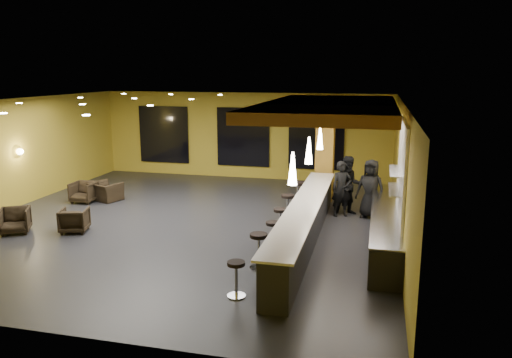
% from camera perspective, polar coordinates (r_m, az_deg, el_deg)
% --- Properties ---
extents(floor, '(12.00, 13.00, 0.10)m').
position_cam_1_polar(floor, '(14.88, -7.99, -5.09)').
color(floor, black).
rests_on(floor, ground).
extents(ceiling, '(12.00, 13.00, 0.10)m').
position_cam_1_polar(ceiling, '(14.24, -8.43, 8.87)').
color(ceiling, black).
extents(wall_back, '(12.00, 0.10, 3.50)m').
position_cam_1_polar(wall_back, '(20.60, -1.41, 4.99)').
color(wall_back, '#A99125').
rests_on(wall_back, floor).
extents(wall_front, '(12.00, 0.10, 3.50)m').
position_cam_1_polar(wall_front, '(8.90, -24.12, -5.91)').
color(wall_front, '#A99125').
rests_on(wall_front, floor).
extents(wall_left, '(0.10, 13.00, 3.50)m').
position_cam_1_polar(wall_left, '(17.61, -26.82, 2.42)').
color(wall_left, '#A99125').
rests_on(wall_left, floor).
extents(wall_right, '(0.10, 13.00, 3.50)m').
position_cam_1_polar(wall_right, '(13.45, 16.48, 0.56)').
color(wall_right, '#A99125').
rests_on(wall_right, floor).
extents(wood_soffit, '(3.60, 8.00, 0.28)m').
position_cam_1_polar(wood_soffit, '(14.27, 8.39, 8.12)').
color(wood_soffit, '#A2662F').
rests_on(wood_soffit, ceiling).
extents(window_left, '(2.20, 0.06, 2.40)m').
position_cam_1_polar(window_left, '(21.68, -10.49, 5.02)').
color(window_left, black).
rests_on(window_left, wall_back).
extents(window_center, '(2.20, 0.06, 2.40)m').
position_cam_1_polar(window_center, '(20.50, -1.49, 4.81)').
color(window_center, black).
rests_on(window_center, wall_back).
extents(window_right, '(2.20, 0.06, 2.40)m').
position_cam_1_polar(window_right, '(19.93, 6.89, 4.51)').
color(window_right, black).
rests_on(window_right, wall_back).
extents(tile_backsplash, '(0.06, 3.20, 2.40)m').
position_cam_1_polar(tile_backsplash, '(12.41, 16.33, 0.80)').
color(tile_backsplash, white).
rests_on(tile_backsplash, wall_right).
extents(bar_counter, '(0.60, 8.00, 1.00)m').
position_cam_1_polar(bar_counter, '(12.88, 5.57, -5.23)').
color(bar_counter, black).
rests_on(bar_counter, floor).
extents(bar_top, '(0.78, 8.10, 0.05)m').
position_cam_1_polar(bar_top, '(12.73, 5.62, -2.98)').
color(bar_top, beige).
rests_on(bar_top, bar_counter).
extents(prep_counter, '(0.70, 6.00, 0.86)m').
position_cam_1_polar(prep_counter, '(13.27, 14.50, -5.37)').
color(prep_counter, black).
rests_on(prep_counter, floor).
extents(prep_top, '(0.72, 6.00, 0.03)m').
position_cam_1_polar(prep_top, '(13.14, 14.60, -3.48)').
color(prep_top, silver).
rests_on(prep_top, prep_counter).
extents(wall_shelf_lower, '(0.30, 1.50, 0.03)m').
position_cam_1_polar(wall_shelf_lower, '(12.30, 15.60, -1.17)').
color(wall_shelf_lower, silver).
rests_on(wall_shelf_lower, wall_right).
extents(wall_shelf_upper, '(0.30, 1.50, 0.03)m').
position_cam_1_polar(wall_shelf_upper, '(12.20, 15.72, 0.88)').
color(wall_shelf_upper, silver).
rests_on(wall_shelf_upper, wall_right).
extents(column, '(0.60, 0.60, 3.50)m').
position_cam_1_polar(column, '(17.06, 7.90, 3.35)').
color(column, olive).
rests_on(column, floor).
extents(wall_sconce, '(0.22, 0.22, 0.22)m').
position_cam_1_polar(wall_sconce, '(17.87, -25.39, 2.85)').
color(wall_sconce, '#FFE5B2').
rests_on(wall_sconce, wall_left).
extents(pendant_0, '(0.20, 0.20, 0.70)m').
position_cam_1_polar(pendant_0, '(10.51, 4.21, 1.19)').
color(pendant_0, white).
rests_on(pendant_0, wood_soffit).
extents(pendant_1, '(0.20, 0.20, 0.70)m').
position_cam_1_polar(pendant_1, '(12.94, 6.06, 3.26)').
color(pendant_1, white).
rests_on(pendant_1, wood_soffit).
extents(pendant_2, '(0.20, 0.20, 0.70)m').
position_cam_1_polar(pendant_2, '(15.40, 7.34, 4.67)').
color(pendant_2, white).
rests_on(pendant_2, wood_soffit).
extents(staff_a, '(0.73, 0.62, 1.70)m').
position_cam_1_polar(staff_a, '(15.35, 9.76, -1.13)').
color(staff_a, black).
rests_on(staff_a, floor).
extents(staff_b, '(1.03, 0.88, 1.82)m').
position_cam_1_polar(staff_b, '(15.57, 10.59, -0.74)').
color(staff_b, black).
rests_on(staff_b, floor).
extents(staff_c, '(1.00, 0.80, 1.78)m').
position_cam_1_polar(staff_c, '(15.37, 12.95, -1.10)').
color(staff_c, black).
rests_on(staff_c, floor).
extents(armchair_a, '(1.02, 1.03, 0.70)m').
position_cam_1_polar(armchair_a, '(15.21, -25.84, -4.29)').
color(armchair_a, black).
rests_on(armchair_a, floor).
extents(armchair_b, '(0.89, 0.90, 0.66)m').
position_cam_1_polar(armchair_b, '(14.68, -20.04, -4.43)').
color(armchair_b, black).
rests_on(armchair_b, floor).
extents(armchair_c, '(0.76, 0.79, 0.70)m').
position_cam_1_polar(armchair_c, '(17.81, -19.07, -1.43)').
color(armchair_c, black).
rests_on(armchair_c, floor).
extents(armchair_d, '(1.20, 1.13, 0.63)m').
position_cam_1_polar(armchair_d, '(17.84, -16.79, -1.38)').
color(armchair_d, black).
rests_on(armchair_d, floor).
extents(bar_stool_0, '(0.37, 0.37, 0.73)m').
position_cam_1_polar(bar_stool_0, '(9.93, -2.28, -10.83)').
color(bar_stool_0, silver).
rests_on(bar_stool_0, floor).
extents(bar_stool_1, '(0.42, 0.42, 0.82)m').
position_cam_1_polar(bar_stool_1, '(11.22, 0.30, -7.71)').
color(bar_stool_1, silver).
rests_on(bar_stool_1, floor).
extents(bar_stool_2, '(0.37, 0.37, 0.73)m').
position_cam_1_polar(bar_stool_2, '(12.38, 1.95, -6.08)').
color(bar_stool_2, silver).
rests_on(bar_stool_2, floor).
extents(bar_stool_3, '(0.37, 0.37, 0.73)m').
position_cam_1_polar(bar_stool_3, '(13.51, 2.77, -4.50)').
color(bar_stool_3, silver).
rests_on(bar_stool_3, floor).
extents(bar_stool_4, '(0.39, 0.39, 0.78)m').
position_cam_1_polar(bar_stool_4, '(14.82, 3.63, -2.87)').
color(bar_stool_4, silver).
rests_on(bar_stool_4, floor).
extents(bar_stool_5, '(0.44, 0.44, 0.87)m').
position_cam_1_polar(bar_stool_5, '(16.15, 4.81, -1.41)').
color(bar_stool_5, silver).
rests_on(bar_stool_5, floor).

